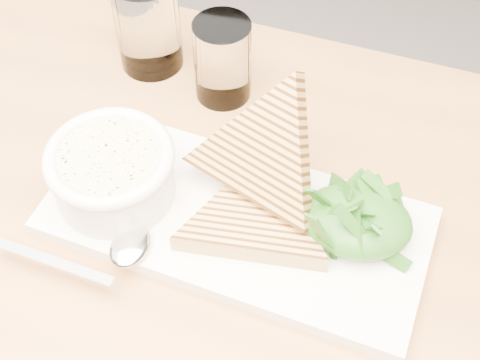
% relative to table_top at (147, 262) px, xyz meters
% --- Properties ---
extents(table_top, '(1.17, 0.86, 0.04)m').
position_rel_table_top_xyz_m(table_top, '(0.00, 0.00, 0.00)').
color(table_top, '#9B6533').
rests_on(table_top, ground).
extents(platter, '(0.40, 0.23, 0.02)m').
position_rel_table_top_xyz_m(platter, '(0.08, 0.05, 0.03)').
color(platter, white).
rests_on(platter, table_top).
extents(soup_bowl, '(0.12, 0.12, 0.05)m').
position_rel_table_top_xyz_m(soup_bowl, '(-0.04, 0.05, 0.06)').
color(soup_bowl, white).
rests_on(soup_bowl, platter).
extents(soup, '(0.10, 0.10, 0.01)m').
position_rel_table_top_xyz_m(soup, '(-0.04, 0.05, 0.09)').
color(soup, beige).
rests_on(soup, soup_bowl).
extents(bowl_rim, '(0.13, 0.13, 0.01)m').
position_rel_table_top_xyz_m(bowl_rim, '(-0.04, 0.05, 0.09)').
color(bowl_rim, white).
rests_on(bowl_rim, soup_bowl).
extents(sandwich_flat, '(0.18, 0.18, 0.02)m').
position_rel_table_top_xyz_m(sandwich_flat, '(0.10, 0.04, 0.05)').
color(sandwich_flat, '#B38649').
rests_on(sandwich_flat, platter).
extents(sandwich_lean, '(0.23, 0.24, 0.19)m').
position_rel_table_top_xyz_m(sandwich_lean, '(0.10, 0.09, 0.09)').
color(sandwich_lean, '#B38649').
rests_on(sandwich_lean, sandwich_flat).
extents(salad_base, '(0.11, 0.08, 0.04)m').
position_rel_table_top_xyz_m(salad_base, '(0.20, 0.05, 0.06)').
color(salad_base, '#11350F').
rests_on(salad_base, platter).
extents(arugula_pile, '(0.11, 0.10, 0.05)m').
position_rel_table_top_xyz_m(arugula_pile, '(0.20, 0.05, 0.06)').
color(arugula_pile, '#31741D').
rests_on(arugula_pile, platter).
extents(spoon_bowl, '(0.04, 0.05, 0.01)m').
position_rel_table_top_xyz_m(spoon_bowl, '(-0.01, -0.01, 0.04)').
color(spoon_bowl, silver).
rests_on(spoon_bowl, platter).
extents(spoon_handle, '(0.13, 0.03, 0.00)m').
position_rel_table_top_xyz_m(spoon_handle, '(-0.07, -0.04, 0.04)').
color(spoon_handle, silver).
rests_on(spoon_handle, platter).
extents(glass_near, '(0.08, 0.08, 0.12)m').
position_rel_table_top_xyz_m(glass_near, '(-0.07, 0.26, 0.08)').
color(glass_near, white).
rests_on(glass_near, table_top).
extents(glass_far, '(0.06, 0.06, 0.10)m').
position_rel_table_top_xyz_m(glass_far, '(0.02, 0.23, 0.07)').
color(glass_far, white).
rests_on(glass_far, table_top).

